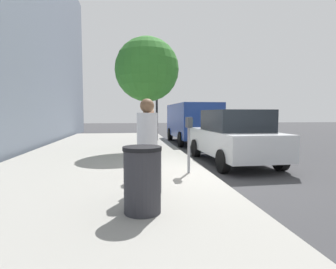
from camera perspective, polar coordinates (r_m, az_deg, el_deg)
name	(u,v)px	position (r m, az deg, el deg)	size (l,w,h in m)	color
ground_plane	(207,175)	(7.36, 8.32, -8.55)	(80.00, 80.00, 0.00)	#38383A
sidewalk_slab	(92,176)	(7.13, -15.78, -8.48)	(28.00, 6.00, 0.15)	gray
parking_meter	(189,133)	(6.76, 4.47, 0.33)	(0.36, 0.12, 1.41)	gray
pedestrian_at_meter	(149,135)	(6.45, -4.04, -0.17)	(0.52, 0.37, 1.69)	#47474C
pedestrian_bystander	(147,138)	(5.06, -4.42, -0.65)	(0.39, 0.52, 1.78)	#47474C
parked_sedan_near	(233,136)	(9.18, 13.67, -0.39)	(4.44, 2.06, 1.77)	silver
parked_van_far	(192,121)	(15.07, 5.04, 2.95)	(5.23, 2.18, 2.18)	navy
street_tree	(147,70)	(10.89, -4.48, 13.42)	(2.51, 2.51, 4.49)	brown
traffic_signal	(159,97)	(14.86, -2.01, 8.03)	(0.24, 0.44, 3.60)	black
trash_bin	(142,180)	(4.13, -5.45, -9.48)	(0.59, 0.59, 1.01)	#2D2D33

